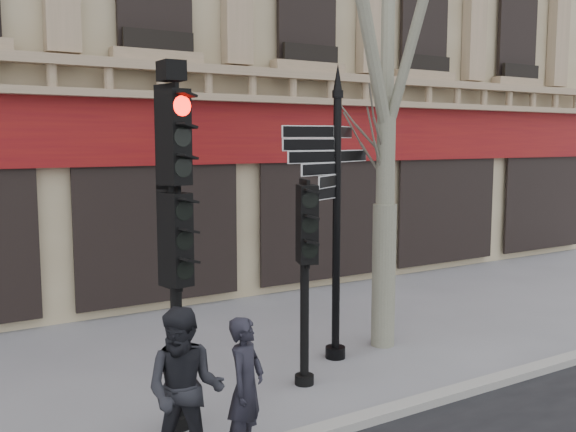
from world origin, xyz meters
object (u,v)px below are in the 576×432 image
pedestrian_b (185,391)px  traffic_signal_secondary (305,246)px  pedestrian_a (246,386)px  fingerpost (337,163)px  traffic_signal_main (174,202)px

pedestrian_b → traffic_signal_secondary: bearing=65.7°
traffic_signal_secondary → pedestrian_b: size_ratio=1.62×
traffic_signal_secondary → pedestrian_a: 2.47m
fingerpost → pedestrian_a: (-2.69, -2.03, -2.32)m
fingerpost → traffic_signal_secondary: (-1.03, -0.67, -1.11)m
traffic_signal_main → traffic_signal_secondary: traffic_signal_main is taller
fingerpost → traffic_signal_main: 3.26m
traffic_signal_main → traffic_signal_secondary: bearing=-0.2°
traffic_signal_secondary → pedestrian_b: 2.95m
traffic_signal_secondary → pedestrian_b: traffic_signal_secondary is taller
traffic_signal_main → pedestrian_b: bearing=-118.0°
traffic_signal_main → pedestrian_a: traffic_signal_main is taller
traffic_signal_main → traffic_signal_secondary: 2.21m
traffic_signal_main → pedestrian_b: 2.14m
fingerpost → traffic_signal_main: size_ratio=1.06×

